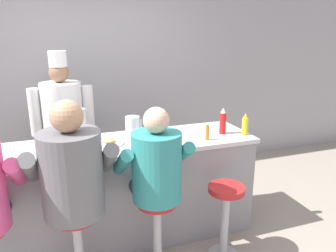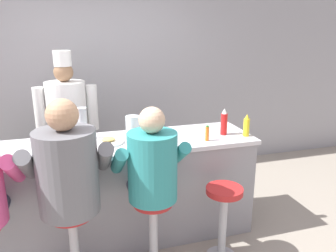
{
  "view_description": "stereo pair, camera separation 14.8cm",
  "coord_description": "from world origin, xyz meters",
  "views": [
    {
      "loc": [
        -0.43,
        -2.41,
        1.92
      ],
      "look_at": [
        0.54,
        0.31,
        1.08
      ],
      "focal_mm": 35.0,
      "sensor_mm": 36.0,
      "label": 1
    },
    {
      "loc": [
        -0.29,
        -2.46,
        1.92
      ],
      "look_at": [
        0.54,
        0.31,
        1.08
      ],
      "focal_mm": 35.0,
      "sensor_mm": 36.0,
      "label": 2
    }
  ],
  "objects": [
    {
      "name": "wall_back",
      "position": [
        0.0,
        1.86,
        1.35
      ],
      "size": [
        10.0,
        0.06,
        2.7
      ],
      "color": "#99999E",
      "rests_on": "ground_plane"
    },
    {
      "name": "diner_counter",
      "position": [
        0.0,
        0.34,
        0.48
      ],
      "size": [
        2.69,
        0.68,
        0.96
      ],
      "color": "gray",
      "rests_on": "ground_plane"
    },
    {
      "name": "ketchup_bottle_red",
      "position": [
        1.09,
        0.27,
        1.08
      ],
      "size": [
        0.06,
        0.06,
        0.26
      ],
      "color": "red",
      "rests_on": "diner_counter"
    },
    {
      "name": "mustard_bottle_yellow",
      "position": [
        1.28,
        0.16,
        1.06
      ],
      "size": [
        0.06,
        0.06,
        0.21
      ],
      "color": "yellow",
      "rests_on": "diner_counter"
    },
    {
      "name": "hot_sauce_bottle_orange",
      "position": [
        0.87,
        0.14,
        1.03
      ],
      "size": [
        0.03,
        0.03,
        0.14
      ],
      "color": "orange",
      "rests_on": "diner_counter"
    },
    {
      "name": "water_pitcher_clear",
      "position": [
        0.24,
        0.41,
        1.07
      ],
      "size": [
        0.15,
        0.13,
        0.21
      ],
      "color": "silver",
      "rests_on": "diner_counter"
    },
    {
      "name": "breakfast_plate",
      "position": [
        -0.0,
        0.33,
        0.98
      ],
      "size": [
        0.27,
        0.27,
        0.05
      ],
      "color": "white",
      "rests_on": "diner_counter"
    },
    {
      "name": "coffee_mug_tan",
      "position": [
        0.32,
        0.19,
        1.01
      ],
      "size": [
        0.13,
        0.08,
        0.09
      ],
      "color": "beige",
      "rests_on": "diner_counter"
    },
    {
      "name": "cup_stack_steel",
      "position": [
        -0.21,
        0.5,
        1.11
      ],
      "size": [
        0.09,
        0.09,
        0.3
      ],
      "color": "#B7BABF",
      "rests_on": "diner_counter"
    },
    {
      "name": "diner_seated_grey",
      "position": [
        -0.35,
        -0.21,
        0.94
      ],
      "size": [
        0.65,
        0.64,
        1.5
      ],
      "color": "#B2B5BA",
      "rests_on": "ground_plane"
    },
    {
      "name": "diner_seated_teal",
      "position": [
        0.26,
        -0.21,
        0.89
      ],
      "size": [
        0.57,
        0.56,
        1.4
      ],
      "color": "#B2B5BA",
      "rests_on": "ground_plane"
    },
    {
      "name": "empty_stool_round",
      "position": [
        0.87,
        -0.24,
        0.45
      ],
      "size": [
        0.31,
        0.31,
        0.67
      ],
      "color": "#B2B5BA",
      "rests_on": "ground_plane"
    },
    {
      "name": "cook_in_whites_near",
      "position": [
        -0.35,
        1.23,
        0.95
      ],
      "size": [
        0.67,
        0.43,
        1.73
      ],
      "color": "#232328",
      "rests_on": "ground_plane"
    }
  ]
}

